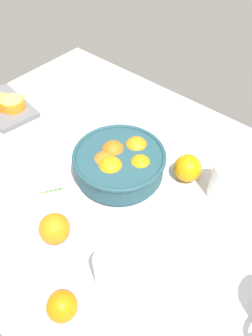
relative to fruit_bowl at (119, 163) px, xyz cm
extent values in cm
cube|color=silver|center=(0.56, -2.32, -6.40)|extent=(133.68, 95.57, 3.00)
cylinder|color=#234C56|center=(0.05, -0.10, -4.30)|extent=(23.68, 23.68, 1.20)
cylinder|color=#234C56|center=(0.05, -0.10, -0.36)|extent=(25.74, 25.74, 6.68)
torus|color=#234C56|center=(0.05, -0.10, 2.99)|extent=(26.94, 26.94, 1.20)
sphere|color=orange|center=(6.01, 2.13, 1.12)|extent=(6.54, 6.54, 6.54)
sphere|color=orange|center=(0.32, 6.94, 0.83)|extent=(7.58, 7.58, 7.58)
sphere|color=orange|center=(-3.40, 1.03, 1.21)|extent=(7.17, 7.17, 7.17)
sphere|color=orange|center=(-2.52, -3.56, 0.50)|extent=(7.64, 7.64, 7.64)
sphere|color=orange|center=(0.70, -4.41, 1.28)|extent=(7.41, 7.41, 7.41)
cylinder|color=white|center=(20.71, -26.46, 0.39)|extent=(7.07, 7.07, 10.57)
cylinder|color=gold|center=(20.71, -26.46, -1.87)|extent=(6.22, 6.22, 6.05)
cylinder|color=white|center=(27.12, 13.21, 0.95)|extent=(8.64, 8.64, 11.70)
cylinder|color=#F6A540|center=(27.12, 13.21, -2.40)|extent=(7.60, 7.60, 5.00)
cube|color=slate|center=(-52.50, -3.58, -3.93)|extent=(26.26, 17.90, 1.94)
cylinder|color=orange|center=(-52.01, -4.49, -1.20)|extent=(7.26, 7.26, 3.51)
cylinder|color=#F7B54D|center=(-52.01, -4.49, 0.71)|extent=(6.39, 6.39, 0.30)
cylinder|color=orange|center=(-48.37, -2.05, -1.16)|extent=(8.19, 8.19, 3.59)
cylinder|color=#F7C164|center=(-48.37, -2.05, 0.79)|extent=(7.21, 7.21, 0.30)
sphere|color=orange|center=(2.21, -26.87, -0.98)|extent=(7.83, 7.83, 7.83)
sphere|color=orange|center=(15.85, 11.87, -0.84)|extent=(8.12, 8.12, 8.12)
sphere|color=orange|center=(17.79, -38.39, -1.52)|extent=(6.76, 6.76, 6.76)
cylinder|color=#528236|center=(-10.49, -17.89, -4.75)|extent=(4.45, 6.37, 0.30)
sphere|color=#528236|center=(-9.09, -15.82, -4.60)|extent=(1.00, 1.00, 1.00)
sphere|color=#528236|center=(-9.79, -16.85, -4.60)|extent=(0.92, 0.92, 0.92)
sphere|color=#528236|center=(-10.49, -17.89, -4.60)|extent=(0.89, 0.89, 0.89)
sphere|color=#528236|center=(-11.19, -18.92, -4.60)|extent=(0.85, 0.85, 0.85)
sphere|color=#528236|center=(-11.89, -19.96, -4.60)|extent=(0.66, 0.66, 0.66)
camera|label=1|loc=(45.56, -49.80, 70.53)|focal=35.94mm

